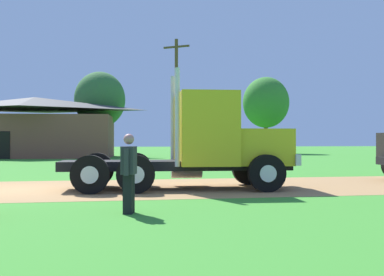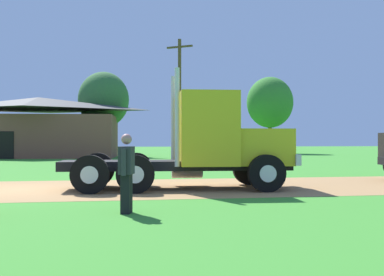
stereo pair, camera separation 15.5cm
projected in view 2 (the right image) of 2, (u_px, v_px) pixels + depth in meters
ground_plane at (18, 190)px, 14.96m from camera, size 200.00×200.00×0.00m
dirt_track at (18, 190)px, 14.96m from camera, size 120.00×6.47×0.01m
truck_foreground_white at (208, 144)px, 15.36m from camera, size 7.16×3.15×3.57m
visitor_standing_near at (126, 171)px, 10.16m from camera, size 0.36×0.61×1.62m
shed_building at (38, 128)px, 43.43m from camera, size 14.50×9.06×5.23m
utility_pole_near at (180, 96)px, 38.78m from camera, size 1.87×1.40×9.36m
tree_mid at (104, 100)px, 46.75m from camera, size 4.74×4.74×7.89m
tree_right at (270, 103)px, 56.83m from camera, size 5.26×5.26×8.70m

